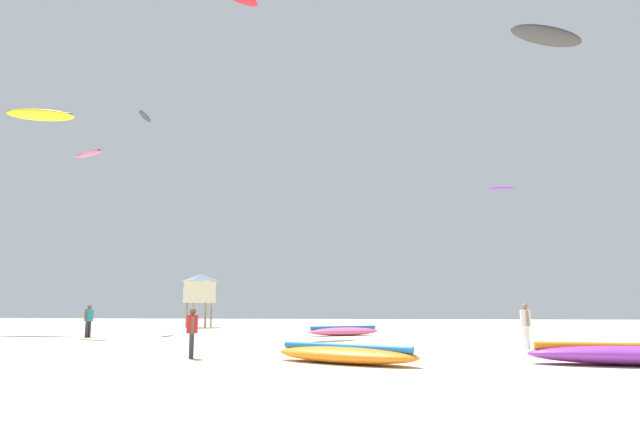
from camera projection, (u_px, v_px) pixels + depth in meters
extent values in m
plane|color=beige|center=(225.00, 385.00, 11.06)|extent=(120.00, 120.00, 0.00)
cylinder|color=#2D2D33|center=(192.00, 346.00, 16.69)|extent=(0.14, 0.14, 0.77)
cylinder|color=#2D2D33|center=(191.00, 346.00, 16.85)|extent=(0.14, 0.14, 0.77)
cylinder|color=#B21E23|center=(192.00, 324.00, 16.88)|extent=(0.35, 0.35, 0.57)
cylinder|color=brown|center=(193.00, 325.00, 16.69)|extent=(0.10, 0.10, 0.53)
cylinder|color=brown|center=(192.00, 325.00, 17.08)|extent=(0.10, 0.10, 0.53)
sphere|color=brown|center=(193.00, 311.00, 16.95)|extent=(0.21, 0.21, 0.21)
cylinder|color=silver|center=(526.00, 337.00, 20.68)|extent=(0.16, 0.16, 0.84)
cylinder|color=silver|center=(528.00, 338.00, 20.49)|extent=(0.16, 0.16, 0.84)
cylinder|color=silver|center=(525.00, 318.00, 20.72)|extent=(0.39, 0.39, 0.63)
cylinder|color=#936B4C|center=(523.00, 318.00, 20.93)|extent=(0.11, 0.11, 0.58)
cylinder|color=#936B4C|center=(528.00, 319.00, 20.49)|extent=(0.11, 0.11, 0.58)
sphere|color=#936B4C|center=(525.00, 306.00, 20.79)|extent=(0.23, 0.23, 0.23)
cylinder|color=#2D2D33|center=(89.00, 329.00, 28.37)|extent=(0.16, 0.16, 0.83)
cylinder|color=#2D2D33|center=(86.00, 329.00, 28.20)|extent=(0.16, 0.16, 0.83)
cylinder|color=teal|center=(89.00, 315.00, 28.41)|extent=(0.38, 0.38, 0.63)
cylinder|color=brown|center=(92.00, 316.00, 28.60)|extent=(0.11, 0.11, 0.58)
cylinder|color=brown|center=(85.00, 316.00, 28.20)|extent=(0.11, 0.11, 0.58)
sphere|color=brown|center=(90.00, 307.00, 28.48)|extent=(0.23, 0.23, 0.23)
ellipsoid|color=#E5598C|center=(344.00, 331.00, 30.00)|extent=(4.43, 3.33, 0.54)
cylinder|color=blue|center=(344.00, 328.00, 30.03)|extent=(3.58, 2.23, 0.19)
ellipsoid|color=purple|center=(625.00, 355.00, 14.68)|extent=(5.23, 2.11, 0.60)
cylinder|color=orange|center=(625.00, 347.00, 14.72)|extent=(4.66, 0.84, 0.22)
ellipsoid|color=orange|center=(345.00, 355.00, 15.24)|extent=(4.61, 3.18, 0.51)
cylinder|color=blue|center=(345.00, 347.00, 15.27)|extent=(3.79, 2.05, 0.20)
cylinder|color=#8C704C|center=(211.00, 315.00, 42.89)|extent=(0.14, 0.14, 1.90)
cylinder|color=#8C704C|center=(205.00, 315.00, 41.42)|extent=(0.14, 0.14, 1.90)
cylinder|color=#8C704C|center=(193.00, 315.00, 43.04)|extent=(0.14, 0.14, 1.90)
cylinder|color=#8C704C|center=(187.00, 315.00, 41.57)|extent=(0.14, 0.14, 1.90)
cube|color=beige|center=(200.00, 292.00, 42.54)|extent=(2.00, 2.00, 1.70)
pyramid|color=slate|center=(200.00, 278.00, 42.73)|extent=(2.30, 2.30, 0.55)
ellipsoid|color=#2D2D33|center=(145.00, 116.00, 37.96)|extent=(0.99, 2.28, 0.41)
cylinder|color=#19B29E|center=(145.00, 115.00, 37.98)|extent=(0.41, 2.02, 0.10)
ellipsoid|color=purple|center=(500.00, 188.00, 47.01)|extent=(2.44, 0.74, 0.38)
ellipsoid|color=yellow|center=(41.00, 115.00, 37.74)|extent=(4.68, 2.46, 0.81)
cylinder|color=blue|center=(41.00, 112.00, 37.78)|extent=(4.04, 1.27, 0.20)
ellipsoid|color=#E5598C|center=(89.00, 154.00, 32.06)|extent=(2.39, 1.70, 0.42)
cylinder|color=red|center=(89.00, 153.00, 32.08)|extent=(1.95, 1.09, 0.10)
ellipsoid|color=#2D2D33|center=(547.00, 36.00, 26.60)|extent=(4.44, 3.05, 0.69)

